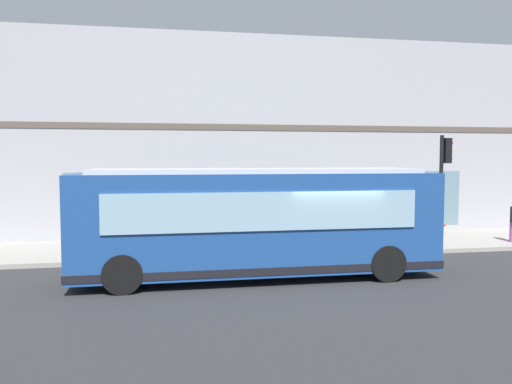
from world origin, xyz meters
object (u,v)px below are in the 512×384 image
(fire_hydrant, at_px, (440,224))
(pedestrian_near_hydrant, at_px, (107,223))
(traffic_light_near_corner, at_px, (444,169))
(pedestrian_by_light_pole, at_px, (216,219))
(pedestrian_near_building_entrance, at_px, (184,221))
(city_bus_nearside, at_px, (256,222))
(newspaper_vending_box, at_px, (357,230))

(fire_hydrant, bearing_deg, pedestrian_near_hydrant, 96.17)
(traffic_light_near_corner, bearing_deg, pedestrian_by_light_pole, 74.47)
(fire_hydrant, height_order, pedestrian_near_building_entrance, pedestrian_near_building_entrance)
(fire_hydrant, distance_m, pedestrian_near_hydrant, 13.75)
(pedestrian_near_hydrant, bearing_deg, city_bus_nearside, -134.02)
(city_bus_nearside, distance_m, pedestrian_by_light_pole, 5.03)
(city_bus_nearside, bearing_deg, newspaper_vending_box, -46.88)
(traffic_light_near_corner, height_order, fire_hydrant, traffic_light_near_corner)
(city_bus_nearside, relative_size, fire_hydrant, 13.59)
(traffic_light_near_corner, distance_m, fire_hydrant, 4.33)
(pedestrian_near_hydrant, relative_size, pedestrian_by_light_pole, 1.00)
(traffic_light_near_corner, bearing_deg, pedestrian_near_building_entrance, 82.75)
(city_bus_nearside, xyz_separation_m, pedestrian_near_building_entrance, (3.92, 1.89, -0.41))
(pedestrian_near_building_entrance, xyz_separation_m, pedestrian_by_light_pole, (1.05, -1.26, -0.05))
(city_bus_nearside, xyz_separation_m, traffic_light_near_corner, (2.75, -7.37, 1.40))
(pedestrian_near_hydrant, height_order, pedestrian_by_light_pole, pedestrian_near_hydrant)
(fire_hydrant, bearing_deg, newspaper_vending_box, 108.01)
(city_bus_nearside, height_order, pedestrian_near_building_entrance, city_bus_nearside)
(pedestrian_by_light_pole, bearing_deg, fire_hydrant, -84.76)
(pedestrian_near_hydrant, bearing_deg, fire_hydrant, -83.83)
(pedestrian_near_hydrant, height_order, pedestrian_near_building_entrance, pedestrian_near_building_entrance)
(fire_hydrant, relative_size, pedestrian_by_light_pole, 0.45)
(traffic_light_near_corner, bearing_deg, pedestrian_near_hydrant, 82.15)
(traffic_light_near_corner, height_order, pedestrian_by_light_pole, traffic_light_near_corner)
(traffic_light_near_corner, relative_size, fire_hydrant, 5.45)
(pedestrian_near_hydrant, bearing_deg, pedestrian_near_building_entrance, -99.93)
(traffic_light_near_corner, relative_size, pedestrian_near_hydrant, 2.46)
(pedestrian_near_hydrant, xyz_separation_m, pedestrian_near_building_entrance, (-0.46, -2.65, 0.05))
(traffic_light_near_corner, xyz_separation_m, pedestrian_near_hydrant, (1.64, 11.91, -1.87))
(city_bus_nearside, bearing_deg, traffic_light_near_corner, -69.57)
(newspaper_vending_box, bearing_deg, pedestrian_near_building_entrance, 94.49)
(pedestrian_by_light_pole, bearing_deg, pedestrian_near_building_entrance, 129.78)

